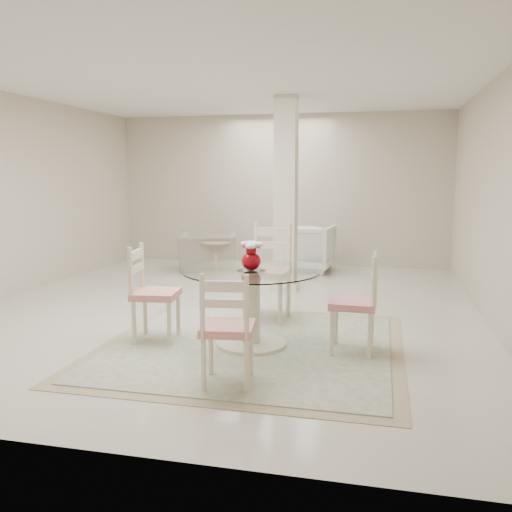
% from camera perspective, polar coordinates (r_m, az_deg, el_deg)
% --- Properties ---
extents(ground, '(7.00, 7.00, 0.00)m').
position_cam_1_polar(ground, '(6.69, -3.14, -5.57)').
color(ground, silver).
rests_on(ground, ground).
extents(room_shell, '(6.02, 7.02, 2.71)m').
position_cam_1_polar(room_shell, '(6.49, -3.28, 10.52)').
color(room_shell, beige).
rests_on(room_shell, ground).
extents(column, '(0.30, 0.30, 2.70)m').
position_cam_1_polar(column, '(7.64, 3.15, 6.44)').
color(column, beige).
rests_on(column, ground).
extents(area_rug, '(2.84, 2.84, 0.02)m').
position_cam_1_polar(area_rug, '(5.26, -0.50, -9.42)').
color(area_rug, tan).
rests_on(area_rug, ground).
extents(dining_table, '(1.29, 1.29, 0.74)m').
position_cam_1_polar(dining_table, '(5.16, -0.51, -5.50)').
color(dining_table, beige).
rests_on(dining_table, ground).
extents(red_vase, '(0.21, 0.20, 0.28)m').
position_cam_1_polar(red_vase, '(5.06, -0.48, 0.08)').
color(red_vase, '#9E040E').
rests_on(red_vase, dining_table).
extents(dining_chair_east, '(0.42, 0.42, 1.03)m').
position_cam_1_polar(dining_chair_east, '(5.03, 10.95, -4.13)').
color(dining_chair_east, '#F3ECC8').
rests_on(dining_chair_east, ground).
extents(dining_chair_north, '(0.51, 0.51, 1.20)m').
position_cam_1_polar(dining_chair_north, '(6.10, 1.42, -0.87)').
color(dining_chair_north, beige).
rests_on(dining_chair_north, ground).
extents(dining_chair_west, '(0.47, 0.47, 1.05)m').
position_cam_1_polar(dining_chair_west, '(5.40, -11.20, -3.11)').
color(dining_chair_west, '#EFE1C5').
rests_on(dining_chair_west, ground).
extents(dining_chair_south, '(0.46, 0.46, 1.01)m').
position_cam_1_polar(dining_chair_south, '(4.16, -3.12, -6.84)').
color(dining_chair_south, '#F4E4C8').
rests_on(dining_chair_south, ground).
extents(recliner_taupe, '(1.15, 1.06, 0.63)m').
position_cam_1_polar(recliner_taupe, '(9.30, -5.07, 0.42)').
color(recliner_taupe, gray).
rests_on(recliner_taupe, ground).
extents(armchair_white, '(0.93, 0.95, 0.80)m').
position_cam_1_polar(armchair_white, '(9.26, 5.39, 0.88)').
color(armchair_white, white).
rests_on(armchair_white, ground).
extents(side_table, '(0.53, 0.53, 0.55)m').
position_cam_1_polar(side_table, '(9.01, -4.26, -0.25)').
color(side_table, '#D8B685').
rests_on(side_table, ground).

